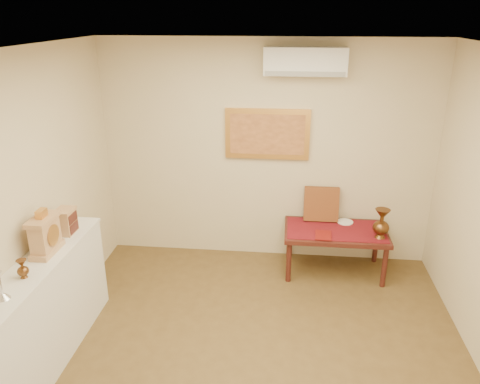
# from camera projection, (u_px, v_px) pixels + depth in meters

# --- Properties ---
(floor) EXTENTS (4.50, 4.50, 0.00)m
(floor) POSITION_uv_depth(u_px,v_px,m) (250.00, 377.00, 4.05)
(floor) COLOR brown
(floor) RESTS_ON ground
(ceiling) EXTENTS (4.50, 4.50, 0.00)m
(ceiling) POSITION_uv_depth(u_px,v_px,m) (253.00, 54.00, 3.07)
(ceiling) COLOR white
(ceiling) RESTS_ON ground
(wall_back) EXTENTS (4.00, 0.02, 2.70)m
(wall_back) POSITION_uv_depth(u_px,v_px,m) (267.00, 154.00, 5.65)
(wall_back) COLOR beige
(wall_back) RESTS_ON ground
(wall_left) EXTENTS (0.02, 4.50, 2.70)m
(wall_left) POSITION_uv_depth(u_px,v_px,m) (4.00, 226.00, 3.76)
(wall_left) COLOR beige
(wall_left) RESTS_ON ground
(candlestick) EXTENTS (0.11, 0.11, 0.23)m
(candlestick) POSITION_uv_depth(u_px,v_px,m) (0.00, 285.00, 3.41)
(candlestick) COLOR silver
(candlestick) RESTS_ON display_ledge
(brass_urn_small) EXTENTS (0.09, 0.09, 0.21)m
(brass_urn_small) POSITION_uv_depth(u_px,v_px,m) (22.00, 266.00, 3.69)
(brass_urn_small) COLOR brown
(brass_urn_small) RESTS_ON display_ledge
(table_cloth) EXTENTS (1.14, 0.59, 0.01)m
(table_cloth) POSITION_uv_depth(u_px,v_px,m) (336.00, 230.00, 5.51)
(table_cloth) COLOR maroon
(table_cloth) RESTS_ON low_table
(brass_urn_tall) EXTENTS (0.19, 0.19, 0.42)m
(brass_urn_tall) POSITION_uv_depth(u_px,v_px,m) (382.00, 220.00, 5.24)
(brass_urn_tall) COLOR brown
(brass_urn_tall) RESTS_ON table_cloth
(plate) EXTENTS (0.20, 0.20, 0.01)m
(plate) POSITION_uv_depth(u_px,v_px,m) (345.00, 222.00, 5.69)
(plate) COLOR white
(plate) RESTS_ON table_cloth
(menu) EXTENTS (0.19, 0.26, 0.01)m
(menu) POSITION_uv_depth(u_px,v_px,m) (323.00, 235.00, 5.35)
(menu) COLOR maroon
(menu) RESTS_ON table_cloth
(cushion) EXTENTS (0.42, 0.18, 0.43)m
(cushion) POSITION_uv_depth(u_px,v_px,m) (321.00, 204.00, 5.69)
(cushion) COLOR #5A1712
(cushion) RESTS_ON table_cloth
(display_ledge) EXTENTS (0.37, 2.02, 0.98)m
(display_ledge) POSITION_uv_depth(u_px,v_px,m) (41.00, 316.00, 4.05)
(display_ledge) COLOR silver
(display_ledge) RESTS_ON floor
(mantel_clock) EXTENTS (0.17, 0.36, 0.41)m
(mantel_clock) POSITION_uv_depth(u_px,v_px,m) (45.00, 235.00, 4.05)
(mantel_clock) COLOR tan
(mantel_clock) RESTS_ON display_ledge
(wooden_chest) EXTENTS (0.16, 0.21, 0.24)m
(wooden_chest) POSITION_uv_depth(u_px,v_px,m) (66.00, 221.00, 4.43)
(wooden_chest) COLOR tan
(wooden_chest) RESTS_ON display_ledge
(low_table) EXTENTS (1.20, 0.70, 0.55)m
(low_table) POSITION_uv_depth(u_px,v_px,m) (335.00, 235.00, 5.53)
(low_table) COLOR #471A15
(low_table) RESTS_ON floor
(painting) EXTENTS (1.00, 0.06, 0.60)m
(painting) POSITION_uv_depth(u_px,v_px,m) (267.00, 134.00, 5.53)
(painting) COLOR gold
(painting) RESTS_ON wall_back
(ac_unit) EXTENTS (0.90, 0.25, 0.30)m
(ac_unit) POSITION_uv_depth(u_px,v_px,m) (305.00, 61.00, 5.09)
(ac_unit) COLOR white
(ac_unit) RESTS_ON wall_back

